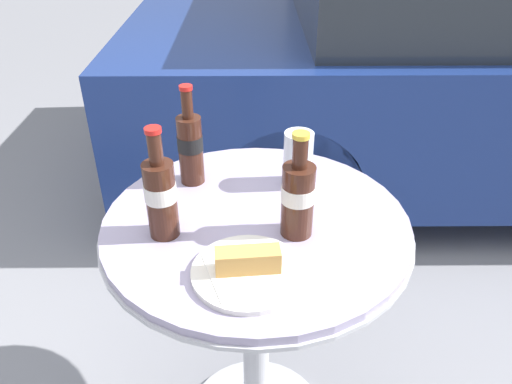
% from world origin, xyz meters
% --- Properties ---
extents(bistro_table, '(0.71, 0.71, 0.78)m').
position_xyz_m(bistro_table, '(0.00, 0.00, 0.57)').
color(bistro_table, '#B7B7BC').
rests_on(bistro_table, ground_plane).
extents(cola_bottle_left, '(0.07, 0.07, 0.24)m').
position_xyz_m(cola_bottle_left, '(0.09, -0.05, 0.87)').
color(cola_bottle_left, '#3D1E14').
rests_on(cola_bottle_left, bistro_table).
extents(cola_bottle_right, '(0.07, 0.07, 0.25)m').
position_xyz_m(cola_bottle_right, '(-0.20, -0.05, 0.87)').
color(cola_bottle_right, '#3D1E14').
rests_on(cola_bottle_right, bistro_table).
extents(cola_bottle_center, '(0.06, 0.06, 0.26)m').
position_xyz_m(cola_bottle_center, '(-0.16, 0.17, 0.88)').
color(cola_bottle_center, '#3D1E14').
rests_on(cola_bottle_center, bistro_table).
extents(drinking_glass, '(0.07, 0.07, 0.14)m').
position_xyz_m(drinking_glass, '(0.11, 0.16, 0.84)').
color(drinking_glass, silver).
rests_on(drinking_glass, bistro_table).
extents(lunch_plate_near, '(0.22, 0.22, 0.06)m').
position_xyz_m(lunch_plate_near, '(-0.02, -0.19, 0.79)').
color(lunch_plate_near, silver).
rests_on(lunch_plate_near, bistro_table).
extents(parked_car, '(4.04, 1.77, 1.32)m').
position_xyz_m(parked_car, '(1.35, 1.66, 0.62)').
color(parked_car, navy).
rests_on(parked_car, ground_plane).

